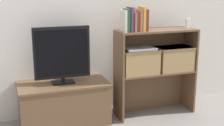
{
  "coord_description": "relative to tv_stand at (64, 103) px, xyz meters",
  "views": [
    {
      "loc": [
        -1.04,
        -2.77,
        1.39
      ],
      "look_at": [
        0.0,
        0.15,
        0.62
      ],
      "focal_mm": 50.0,
      "sensor_mm": 36.0,
      "label": 1
    }
  ],
  "objects": [
    {
      "name": "ground_plane",
      "position": [
        0.49,
        -0.23,
        -0.22
      ],
      "size": [
        16.0,
        16.0,
        0.0
      ],
      "primitive_type": "plane",
      "color": "gray"
    },
    {
      "name": "book_ivory",
      "position": [
        0.6,
        -0.12,
        0.83
      ],
      "size": [
        0.02,
        0.15,
        0.22
      ],
      "color": "silver",
      "rests_on": "bookshelf_upper_tier"
    },
    {
      "name": "baby_monitor",
      "position": [
        1.37,
        -0.08,
        0.77
      ],
      "size": [
        0.05,
        0.04,
        0.13
      ],
      "color": "white",
      "rests_on": "bookshelf_upper_tier"
    },
    {
      "name": "wall_back",
      "position": [
        0.49,
        0.26,
        0.98
      ],
      "size": [
        10.0,
        0.05,
        2.4
      ],
      "color": "silver",
      "rests_on": "ground_plane"
    },
    {
      "name": "book_forest",
      "position": [
        0.63,
        -0.12,
        0.84
      ],
      "size": [
        0.04,
        0.12,
        0.23
      ],
      "color": "#286638",
      "rests_on": "bookshelf_upper_tier"
    },
    {
      "name": "storage_basket_right",
      "position": [
        1.2,
        -0.1,
        0.41
      ],
      "size": [
        0.39,
        0.26,
        0.26
      ],
      "color": "tan",
      "rests_on": "bookshelf_lower_tier"
    },
    {
      "name": "tv",
      "position": [
        0.0,
        -0.0,
        0.52
      ],
      "size": [
        0.56,
        0.14,
        0.57
      ],
      "color": "black",
      "rests_on": "tv_stand"
    },
    {
      "name": "storage_basket_left",
      "position": [
        0.79,
        -0.1,
        0.41
      ],
      "size": [
        0.39,
        0.26,
        0.26
      ],
      "color": "tan",
      "rests_on": "bookshelf_lower_tier"
    },
    {
      "name": "book_plum",
      "position": [
        0.67,
        -0.12,
        0.84
      ],
      "size": [
        0.03,
        0.14,
        0.24
      ],
      "color": "#6B2D66",
      "rests_on": "bookshelf_upper_tier"
    },
    {
      "name": "bookshelf_upper_tier",
      "position": [
        1.0,
        -0.02,
        0.55
      ],
      "size": [
        0.87,
        0.29,
        0.45
      ],
      "color": "brown",
      "rests_on": "bookshelf_lower_tier"
    },
    {
      "name": "book_mustard",
      "position": [
        0.8,
        -0.12,
        0.84
      ],
      "size": [
        0.03,
        0.15,
        0.25
      ],
      "color": "gold",
      "rests_on": "bookshelf_upper_tier"
    },
    {
      "name": "tv_stand",
      "position": [
        0.0,
        0.0,
        0.0
      ],
      "size": [
        0.9,
        0.47,
        0.43
      ],
      "color": "brown",
      "rests_on": "ground_plane"
    },
    {
      "name": "book_olive",
      "position": [
        0.71,
        -0.12,
        0.82
      ],
      "size": [
        0.02,
        0.15,
        0.19
      ],
      "color": "olive",
      "rests_on": "bookshelf_upper_tier"
    },
    {
      "name": "bookshelf_lower_tier",
      "position": [
        1.0,
        -0.02,
        0.09
      ],
      "size": [
        0.87,
        0.29,
        0.48
      ],
      "color": "brown",
      "rests_on": "ground_plane"
    },
    {
      "name": "book_maroon",
      "position": [
        0.83,
        -0.12,
        0.83
      ],
      "size": [
        0.03,
        0.13,
        0.22
      ],
      "color": "maroon",
      "rests_on": "bookshelf_upper_tier"
    },
    {
      "name": "book_crimson",
      "position": [
        0.74,
        -0.12,
        0.82
      ],
      "size": [
        0.02,
        0.13,
        0.2
      ],
      "color": "#B22328",
      "rests_on": "bookshelf_upper_tier"
    },
    {
      "name": "laptop",
      "position": [
        0.79,
        -0.1,
        0.54
      ],
      "size": [
        0.32,
        0.23,
        0.02
      ],
      "color": "#BCBCC1",
      "rests_on": "storage_basket_left"
    },
    {
      "name": "book_tan",
      "position": [
        0.77,
        -0.12,
        0.83
      ],
      "size": [
        0.02,
        0.14,
        0.22
      ],
      "color": "tan",
      "rests_on": "bookshelf_upper_tier"
    }
  ]
}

